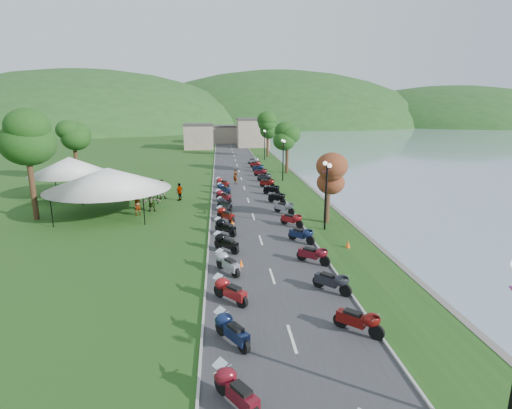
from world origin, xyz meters
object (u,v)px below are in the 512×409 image
object	(u,v)px
pedestrian_b	(162,199)
pedestrian_c	(132,199)
vendor_tent_main	(109,191)
pedestrian_a	(138,215)

from	to	relation	value
pedestrian_b	pedestrian_c	world-z (taller)	pedestrian_b
vendor_tent_main	pedestrian_b	bearing A→B (deg)	56.92
pedestrian_a	vendor_tent_main	bearing A→B (deg)	120.43
vendor_tent_main	pedestrian_c	xyz separation A→B (m)	(0.54, 5.87, -2.00)
pedestrian_a	pedestrian_b	bearing A→B (deg)	34.04
pedestrian_a	pedestrian_c	size ratio (longest dim) A/B	0.89
vendor_tent_main	pedestrian_a	size ratio (longest dim) A/B	3.92
vendor_tent_main	pedestrian_b	xyz separation A→B (m)	(3.54, 5.43, -2.00)
vendor_tent_main	pedestrian_a	bearing A→B (deg)	-14.37
pedestrian_c	vendor_tent_main	bearing A→B (deg)	-41.30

